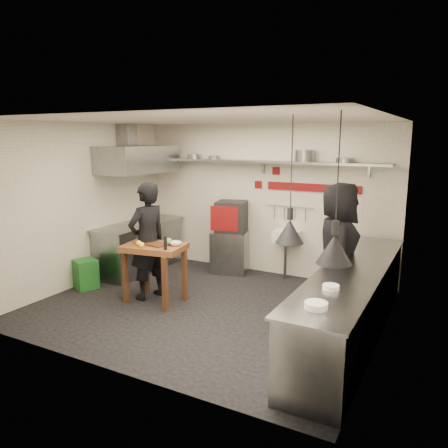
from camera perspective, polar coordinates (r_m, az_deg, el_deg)
The scene contains 47 objects.
floor at distance 6.81m, azimuth -2.20°, elevation -10.78°, with size 5.00×5.00×0.00m, color black.
ceiling at distance 6.32m, azimuth -2.39°, elevation 13.49°, with size 5.00×5.00×0.00m, color beige.
wall_back at distance 8.27m, azimuth 5.16°, elevation 3.19°, with size 5.00×0.04×2.80m, color white.
wall_front at distance 4.77m, azimuth -15.28°, elevation -3.13°, with size 5.00×0.04×2.80m, color white.
wall_left at distance 7.97m, azimuth -17.96°, elevation 2.39°, with size 0.04×4.20×2.80m, color white.
wall_right at distance 5.59m, azimuth 20.33°, elevation -1.36°, with size 0.04×4.20×2.80m, color white.
red_band_horiz at distance 7.89m, azimuth 11.51°, elevation 4.67°, with size 1.70×0.02×0.14m, color maroon.
red_band_vert at distance 7.81m, azimuth 15.58°, elevation 0.86°, with size 0.14×0.02×1.10m, color maroon.
red_tile_a at distance 8.09m, azimuth 6.81°, elevation 6.90°, with size 0.14×0.02×0.14m, color maroon.
red_tile_b at distance 8.25m, azimuth 4.50°, elevation 5.15°, with size 0.14×0.02×0.14m, color maroon.
back_shelf at distance 8.03m, azimuth 4.74°, elevation 8.13°, with size 4.60×0.34×0.04m, color slate.
shelf_bracket_left at distance 9.09m, azimuth -6.01°, elevation 7.83°, with size 0.04×0.06×0.24m, color slate.
shelf_bracket_mid at distance 8.18m, azimuth 5.16°, elevation 7.47°, with size 0.04×0.06×0.24m, color slate.
shelf_bracket_right at distance 7.63m, azimuth 18.46°, elevation 6.67°, with size 0.04×0.06×0.24m, color slate.
pan_far_left at distance 8.70m, azimuth -3.94°, elevation 8.80°, with size 0.25×0.25×0.09m, color slate.
pan_mid_left at distance 8.46m, azimuth -1.29°, elevation 8.69°, with size 0.22×0.22×0.07m, color slate.
stock_pot at distance 7.73m, azimuth 10.46°, elevation 8.75°, with size 0.34×0.34×0.20m, color slate.
pan_right at distance 7.55m, azimuth 15.49°, elevation 8.02°, with size 0.28×0.28×0.08m, color slate.
oven_stand at distance 8.40m, azimuth 0.83°, elevation -3.59°, with size 0.66×0.60×0.80m, color slate.
combi_oven at distance 8.21m, azimuth 0.96°, elevation 0.98°, with size 0.54×0.51×0.58m, color black.
oven_door at distance 7.99m, azimuth 0.04°, elevation 0.70°, with size 0.52×0.03×0.46m, color maroon.
oven_glass at distance 7.98m, azimuth 0.29°, elevation 0.69°, with size 0.33×0.01×0.34m, color black.
hand_sink at distance 8.01m, azimuth 8.19°, elevation -1.64°, with size 0.46×0.34×0.22m, color white.
sink_tap at distance 7.98m, azimuth 8.22°, elevation -0.38°, with size 0.03×0.03×0.14m, color slate.
sink_drain at distance 8.09m, azimuth 8.00°, elevation -4.74°, with size 0.06×0.06×0.66m, color slate.
utensil_rail at distance 8.04m, azimuth 8.64°, elevation 2.31°, with size 0.02×0.02×0.90m, color slate.
counter_right at distance 5.92m, azimuth 16.30°, elevation -10.04°, with size 0.70×3.80×0.90m, color slate.
counter_right_top at distance 5.77m, azimuth 16.55°, elevation -5.73°, with size 0.76×3.90×0.03m, color slate.
plate_stack at distance 4.36m, azimuth 11.94°, elevation -10.37°, with size 0.22×0.22×0.07m, color white.
small_bowl_right at distance 4.93m, azimuth 13.78°, elevation -8.01°, with size 0.18×0.18×0.05m, color white.
counter_left at distance 8.67m, azimuth -10.97°, elevation -2.99°, with size 0.70×1.90×0.90m, color slate.
counter_left_top at distance 8.57m, azimuth -11.08°, elevation 0.03°, with size 0.76×2.00×0.03m, color slate.
extractor_hood at distance 8.39m, azimuth -11.14°, elevation 8.29°, with size 0.78×1.60×0.50m, color slate.
hood_duct at distance 8.54m, azimuth -12.56°, elevation 10.97°, with size 0.28×0.28×0.50m, color slate.
green_bin at distance 7.90m, azimuth -17.59°, elevation -6.24°, with size 0.35×0.35×0.50m, color #1A6020.
prep_table at distance 6.98m, azimuth -9.00°, elevation -6.35°, with size 0.92×0.64×0.92m, color brown, non-canonical shape.
cutting_board at distance 6.83m, azimuth -8.81°, elevation -2.62°, with size 0.37×0.26×0.03m, color #4C2B18.
pepper_mill at distance 6.50m, azimuth -7.67°, elevation -2.50°, with size 0.05×0.05×0.20m, color black.
lemon_a at distance 6.83m, azimuth -11.10°, elevation -2.45°, with size 0.08×0.08×0.08m, color yellow.
lemon_b at distance 6.72m, azimuth -10.74°, elevation -2.68°, with size 0.08×0.08×0.08m, color yellow.
veg_ball at distance 6.82m, azimuth -7.29°, elevation -2.25°, with size 0.11×0.11×0.11m, color #5E9634.
steel_tray at distance 7.06m, azimuth -9.72°, elevation -2.17°, with size 0.18×0.12×0.03m, color slate.
bowl at distance 6.75m, azimuth -6.35°, elevation -2.56°, with size 0.19×0.19×0.06m, color white.
heat_lamp_near at distance 5.00m, azimuth 8.77°, elevation 5.64°, with size 0.33×0.33×1.45m, color black, non-canonical shape.
heat_lamp_far at distance 4.26m, azimuth 14.59°, elevation 4.40°, with size 0.35×0.35×1.46m, color black, non-canonical shape.
chef_left at distance 7.02m, azimuth -9.96°, elevation -2.20°, with size 0.68×0.45×1.88m, color black.
chef_right at distance 6.48m, azimuth 14.69°, elevation -3.27°, with size 0.95×0.62×1.94m, color black.
Camera 1 is at (3.23, -5.42, 2.55)m, focal length 35.00 mm.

